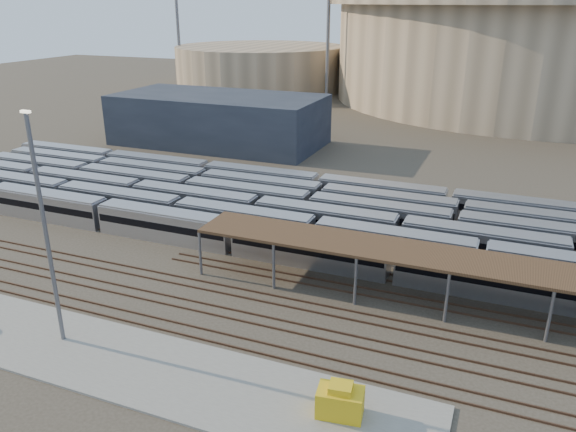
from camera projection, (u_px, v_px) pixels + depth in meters
The scene contains 13 objects.
ground at pixel (264, 293), 56.86m from camera, with size 420.00×420.00×0.00m, color #383026.
apron at pixel (131, 363), 45.60m from camera, with size 50.00×9.00×0.20m, color gray.
subway_trains at pixel (294, 212), 73.62m from camera, with size 121.52×23.90×3.60m.
inspection_shed at pixel (502, 269), 50.81m from camera, with size 60.30×6.00×5.30m.
empty_tracks at pixel (242, 316), 52.50m from camera, with size 170.00×9.62×0.18m.
stadium at pixel (540, 42), 163.32m from camera, with size 124.00×124.00×32.50m.
secondary_arena at pixel (261, 67), 187.92m from camera, with size 56.00×56.00×14.00m, color tan.
service_building at pixel (219, 120), 114.96m from camera, with size 42.00×20.00×10.00m, color #1E232D.
floodlight_0 at pixel (328, 28), 155.19m from camera, with size 4.00×1.00×38.40m.
floodlight_1 at pixel (178, 24), 183.17m from camera, with size 4.00×1.00×38.40m.
floodlight_3 at pixel (430, 23), 191.43m from camera, with size 4.00×1.00×38.40m.
yard_light_pole at pixel (46, 232), 45.21m from camera, with size 0.80×0.36×19.87m.
yellow_equipment at pixel (340, 402), 39.51m from camera, with size 3.25×2.03×2.03m, color gold.
Camera 1 is at (21.22, -45.68, 27.62)m, focal length 35.00 mm.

